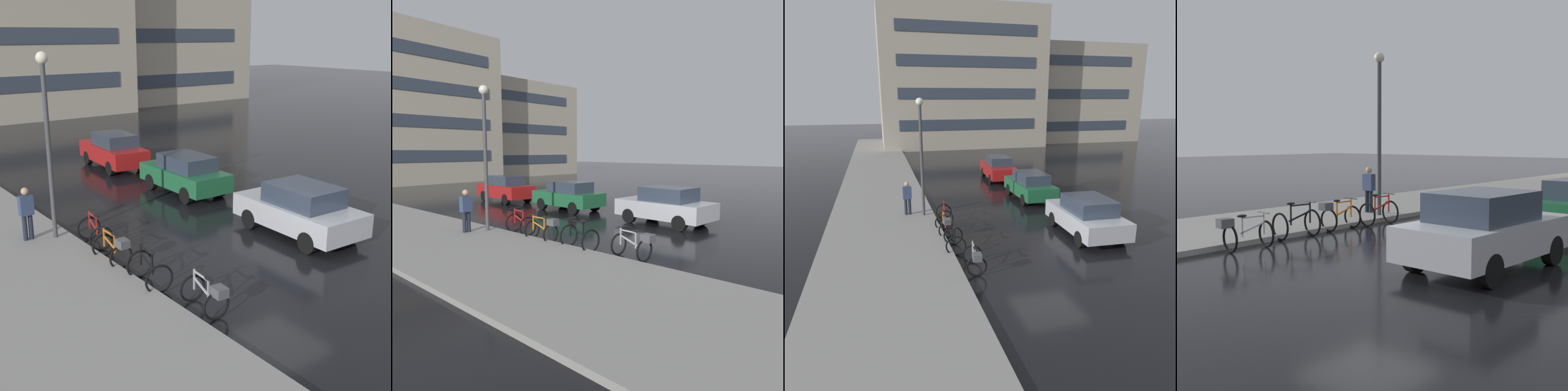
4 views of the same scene
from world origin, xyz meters
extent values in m
plane|color=black|center=(0.00, 0.00, 0.00)|extent=(140.00, 140.00, 0.00)
cube|color=gray|center=(-6.00, 10.00, 0.07)|extent=(4.80, 60.00, 0.14)
torus|color=black|center=(-3.11, -0.32, 0.34)|extent=(0.68, 0.13, 0.68)
torus|color=black|center=(-3.20, -1.31, 0.34)|extent=(0.68, 0.13, 0.68)
cube|color=#ADAFB5|center=(-3.17, -0.99, 0.58)|extent=(0.04, 0.04, 0.48)
cube|color=#ADAFB5|center=(-3.11, -0.39, 0.60)|extent=(0.04, 0.04, 0.52)
cube|color=#ADAFB5|center=(-3.14, -0.69, 0.80)|extent=(0.10, 0.60, 0.04)
cube|color=#ADAFB5|center=(-3.15, -0.72, 0.53)|extent=(0.10, 0.68, 0.25)
ellipsoid|color=black|center=(-3.17, -0.99, 0.85)|extent=(0.17, 0.27, 0.07)
cylinder|color=black|center=(-3.11, -0.39, 0.88)|extent=(0.50, 0.08, 0.03)
cube|color=#4C4C51|center=(-3.22, -1.43, 0.72)|extent=(0.31, 0.37, 0.22)
torus|color=black|center=(-3.41, 1.53, 0.38)|extent=(0.76, 0.14, 0.76)
torus|color=black|center=(-3.52, 0.46, 0.38)|extent=(0.76, 0.14, 0.76)
cube|color=black|center=(-3.48, 0.81, 0.66)|extent=(0.04, 0.04, 0.56)
cube|color=black|center=(-3.42, 1.45, 0.67)|extent=(0.04, 0.04, 0.57)
cube|color=black|center=(-3.45, 1.13, 0.91)|extent=(0.10, 0.64, 0.04)
cube|color=black|center=(-3.45, 1.10, 0.60)|extent=(0.11, 0.73, 0.26)
ellipsoid|color=black|center=(-3.48, 0.81, 0.97)|extent=(0.17, 0.27, 0.07)
cylinder|color=black|center=(-3.42, 1.45, 0.97)|extent=(0.50, 0.08, 0.03)
torus|color=black|center=(-3.52, 3.29, 0.34)|extent=(0.69, 0.06, 0.69)
torus|color=black|center=(-3.52, 2.29, 0.34)|extent=(0.69, 0.06, 0.69)
cube|color=orange|center=(-3.52, 2.62, 0.60)|extent=(0.04, 0.04, 0.52)
cube|color=orange|center=(-3.52, 3.22, 0.62)|extent=(0.04, 0.04, 0.54)
cube|color=orange|center=(-3.52, 2.92, 0.83)|extent=(0.04, 0.60, 0.04)
cube|color=orange|center=(-3.52, 2.89, 0.55)|extent=(0.04, 0.68, 0.25)
ellipsoid|color=black|center=(-3.52, 2.62, 0.89)|extent=(0.14, 0.26, 0.07)
cylinder|color=black|center=(-3.52, 3.22, 0.91)|extent=(0.50, 0.03, 0.03)
cube|color=#4C4C51|center=(-3.52, 2.17, 0.76)|extent=(0.28, 0.34, 0.22)
torus|color=black|center=(-3.23, 4.76, 0.37)|extent=(0.74, 0.14, 0.74)
torus|color=black|center=(-3.33, 3.76, 0.37)|extent=(0.74, 0.14, 0.74)
cube|color=red|center=(-3.30, 4.08, 0.65)|extent=(0.04, 0.04, 0.55)
cube|color=red|center=(-3.24, 4.68, 0.65)|extent=(0.04, 0.04, 0.57)
cube|color=red|center=(-3.27, 4.38, 0.89)|extent=(0.10, 0.61, 0.04)
cube|color=red|center=(-3.27, 4.36, 0.59)|extent=(0.11, 0.69, 0.25)
ellipsoid|color=black|center=(-3.30, 4.08, 0.95)|extent=(0.17, 0.27, 0.07)
cylinder|color=black|center=(-3.24, 4.68, 0.96)|extent=(0.50, 0.08, 0.03)
cube|color=#B2B5BA|center=(2.17, 1.26, 0.67)|extent=(2.10, 4.15, 0.70)
cube|color=#2D3847|center=(2.16, 1.10, 1.32)|extent=(1.67, 2.17, 0.60)
cylinder|color=black|center=(1.36, 2.56, 0.32)|extent=(0.25, 0.65, 0.64)
cylinder|color=black|center=(3.09, 2.48, 0.32)|extent=(0.25, 0.65, 0.64)
cylinder|color=black|center=(1.25, 0.04, 0.32)|extent=(0.25, 0.65, 0.64)
cylinder|color=black|center=(2.98, -0.04, 0.32)|extent=(0.25, 0.65, 0.64)
cylinder|color=black|center=(1.26, 5.90, 0.32)|extent=(0.23, 0.64, 0.64)
cylinder|color=#1E2333|center=(-4.90, 5.52, 0.46)|extent=(0.14, 0.14, 0.91)
cylinder|color=#1E2333|center=(-4.72, 5.53, 0.46)|extent=(0.14, 0.14, 0.91)
cube|color=navy|center=(-4.81, 5.53, 1.20)|extent=(0.41, 0.25, 0.58)
sphere|color=tan|center=(-4.81, 5.53, 1.63)|extent=(0.22, 0.22, 0.22)
cylinder|color=#424247|center=(-4.10, 5.24, 2.62)|extent=(0.14, 0.14, 5.24)
sphere|color=#F2EACC|center=(-4.10, 5.24, 5.38)|extent=(0.34, 0.34, 0.34)
camera|label=1|loc=(-9.98, -9.53, 6.03)|focal=50.00mm
camera|label=2|loc=(-12.08, -7.24, 3.16)|focal=35.00mm
camera|label=3|loc=(-6.01, -12.15, 5.64)|focal=35.00mm
camera|label=4|loc=(7.68, -8.73, 2.68)|focal=50.00mm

